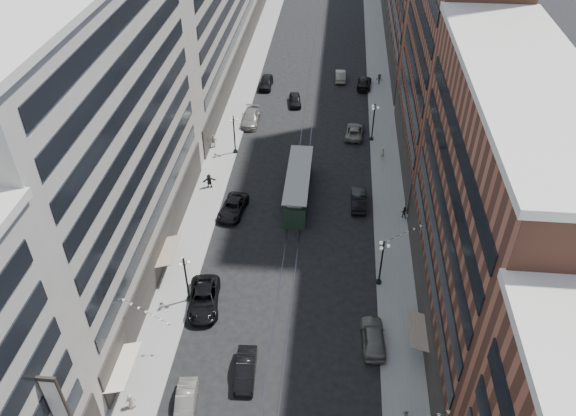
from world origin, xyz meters
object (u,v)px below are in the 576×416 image
(car_2, at_px, (204,299))
(pedestrian_8, at_px, (382,153))
(car_1, at_px, (186,401))
(pedestrian_1, at_px, (131,401))
(lamppost_se_far, at_px, (381,261))
(lamppost_se_mid, at_px, (373,121))
(pedestrian_2, at_px, (171,249))
(car_7, at_px, (233,207))
(car_4, at_px, (373,337))
(pedestrian_9, at_px, (379,79))
(car_13, at_px, (295,100))
(lamppost_sw_mid, at_px, (234,133))
(car_9, at_px, (266,82))
(pedestrian_7, at_px, (404,212))
(streetcar, at_px, (298,186))
(car_11, at_px, (354,131))
(car_12, at_px, (364,83))
(car_14, at_px, (340,76))
(car_5, at_px, (246,370))
(pedestrian_6, at_px, (214,141))
(pedestrian_5, at_px, (209,181))
(car_8, at_px, (251,118))
(car_10, at_px, (359,200))
(lamppost_sw_far, at_px, (186,278))

(car_2, xyz_separation_m, pedestrian_8, (18.08, 27.69, 0.09))
(car_1, height_order, pedestrian_1, pedestrian_1)
(car_1, relative_size, car_2, 0.70)
(lamppost_se_far, relative_size, car_2, 0.89)
(lamppost_se_mid, height_order, pedestrian_8, lamppost_se_mid)
(pedestrian_2, xyz_separation_m, car_7, (5.20, 7.97, -0.16))
(car_4, distance_m, pedestrian_9, 53.65)
(car_13, bearing_deg, lamppost_sw_mid, -122.73)
(car_9, bearing_deg, pedestrian_7, -57.74)
(lamppost_se_mid, bearing_deg, car_7, -132.70)
(car_9, bearing_deg, car_7, -88.80)
(streetcar, height_order, car_2, streetcar)
(car_11, distance_m, car_12, 15.92)
(lamppost_se_far, bearing_deg, lamppost_se_mid, 90.00)
(streetcar, xyz_separation_m, car_12, (8.40, 31.08, -0.82))
(car_9, distance_m, car_14, 12.67)
(car_11, bearing_deg, car_5, 82.33)
(car_1, height_order, pedestrian_6, pedestrian_6)
(streetcar, distance_m, pedestrian_5, 11.08)
(pedestrian_1, bearing_deg, lamppost_se_far, -165.85)
(car_7, height_order, car_8, car_8)
(lamppost_sw_mid, xyz_separation_m, pedestrian_1, (-1.92, -38.89, -2.16))
(car_1, relative_size, pedestrian_9, 2.57)
(pedestrian_1, height_order, car_9, pedestrian_1)
(pedestrian_1, xyz_separation_m, pedestrian_7, (23.53, 26.78, -0.04))
(car_13, bearing_deg, car_9, 125.20)
(car_4, xyz_separation_m, pedestrian_5, (-19.43, 22.31, 0.19))
(car_10, height_order, pedestrian_9, pedestrian_9)
(lamppost_sw_far, relative_size, lamppost_se_far, 1.00)
(lamppost_se_mid, bearing_deg, car_13, 139.42)
(car_9, height_order, car_10, car_9)
(car_13, bearing_deg, pedestrian_9, 23.77)
(pedestrian_1, relative_size, car_7, 0.28)
(lamppost_sw_far, height_order, car_9, lamppost_sw_far)
(car_5, bearing_deg, car_9, 91.84)
(car_13, bearing_deg, pedestrian_1, -107.26)
(lamppost_se_far, bearing_deg, pedestrian_1, -141.98)
(lamppost_sw_far, height_order, car_7, lamppost_sw_far)
(car_2, bearing_deg, car_14, 69.19)
(lamppost_sw_far, bearing_deg, car_11, 64.21)
(pedestrian_2, height_order, pedestrian_9, pedestrian_9)
(pedestrian_7, bearing_deg, lamppost_sw_far, 49.81)
(car_12, bearing_deg, car_5, 84.38)
(car_11, distance_m, pedestrian_9, 17.41)
(pedestrian_6, height_order, pedestrian_9, pedestrian_6)
(car_13, bearing_deg, pedestrian_2, -113.85)
(pedestrian_5, xyz_separation_m, pedestrian_6, (-1.29, 9.32, 0.02))
(lamppost_sw_mid, xyz_separation_m, pedestrian_6, (-3.12, 1.09, -2.02))
(lamppost_se_mid, height_order, car_14, lamppost_se_mid)
(car_2, distance_m, car_8, 35.85)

